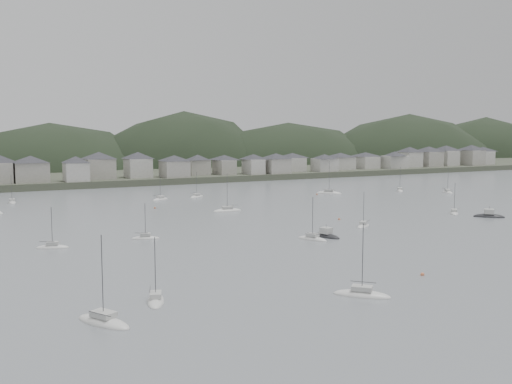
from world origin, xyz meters
TOP-DOWN VIEW (x-y plane):
  - ground at (0.00, 0.00)m, footprint 900.00×900.00m
  - far_shore_land at (0.00, 295.00)m, footprint 900.00×250.00m
  - forested_ridge at (4.83, 269.40)m, footprint 851.55×103.94m
  - waterfront_town at (50.59, 183.34)m, footprint 451.48×28.46m
  - sailboat_lead at (-8.00, 78.92)m, footprint 9.40×3.49m
  - moored_fleet at (-17.77, 59.81)m, footprint 232.55×155.16m
  - motor_launch_near at (54.05, 32.95)m, footprint 8.33×8.31m
  - motor_launch_far at (-5.70, 28.43)m, footprint 4.78×8.33m
  - mooring_buoys at (24.44, 45.28)m, footprint 130.28×120.44m

SIDE VIEW (x-z plane):
  - forested_ridge at x=4.83m, z-range -62.57..40.00m
  - ground at x=0.00m, z-range 0.00..0.00m
  - mooring_buoys at x=24.44m, z-range -0.20..0.50m
  - sailboat_lead at x=-8.00m, z-range -6.14..6.48m
  - moored_fleet at x=-17.77m, z-range -6.74..7.09m
  - motor_launch_near at x=54.05m, z-range -1.74..2.31m
  - motor_launch_far at x=-5.70m, z-range -1.65..2.23m
  - far_shore_land at x=0.00m, z-range 0.00..3.00m
  - waterfront_town at x=50.59m, z-range 2.20..15.12m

